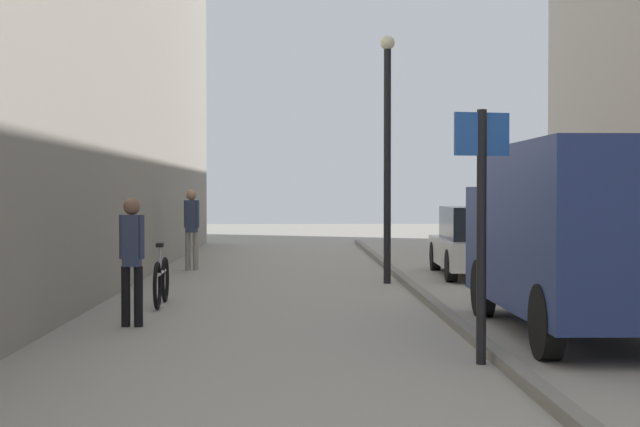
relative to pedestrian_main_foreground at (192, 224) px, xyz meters
name	(u,v)px	position (x,y,z in m)	size (l,w,h in m)	color
ground_plane	(333,318)	(2.87, -8.42, -1.05)	(80.00, 80.00, 0.00)	gray
kerb_strip	(445,313)	(4.45, -8.42, -0.99)	(0.16, 40.00, 0.12)	slate
pedestrian_main_foreground	(192,224)	(0.00, 0.00, 0.00)	(0.35, 0.25, 1.81)	gray
pedestrian_mid_block	(132,253)	(0.22, -9.25, -0.07)	(0.33, 0.22, 1.68)	black
delivery_van	(582,233)	(5.86, -10.15, 0.21)	(1.98, 5.15, 2.33)	navy
parked_car	(482,242)	(6.25, -1.65, -0.33)	(1.96, 4.26, 1.45)	silver
street_sign_post	(482,213)	(4.25, -12.11, 0.50)	(0.59, 0.17, 2.60)	black
lamp_post	(387,142)	(4.11, -3.31, 1.68)	(0.28, 0.28, 4.76)	black
bicycle_leaning	(161,281)	(0.27, -6.88, -0.66)	(0.11, 1.77, 0.98)	black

